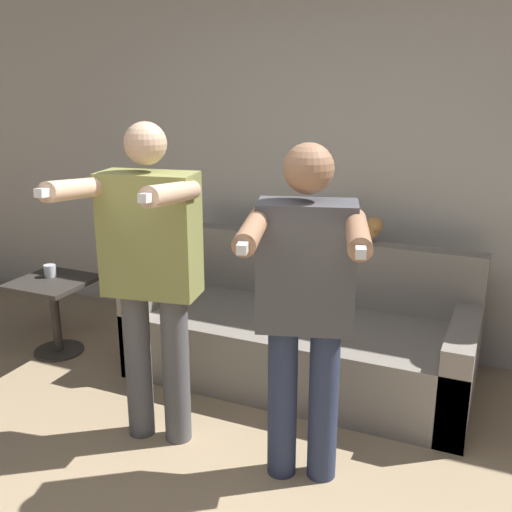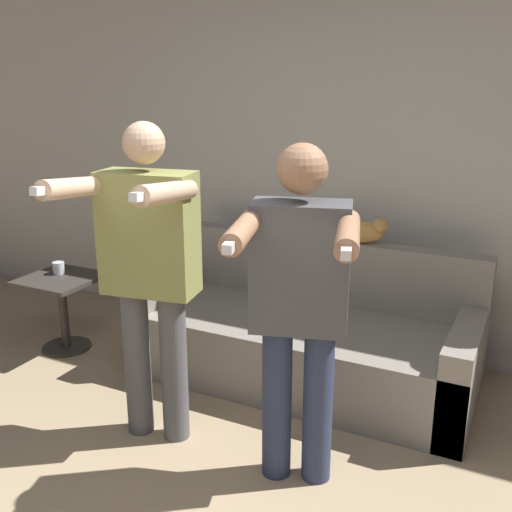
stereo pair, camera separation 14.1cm
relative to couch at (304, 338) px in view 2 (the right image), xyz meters
The scene contains 7 objects.
wall_back 1.23m from the couch, 78.29° to the left, with size 10.00×0.05×2.60m.
couch is the anchor object (origin of this frame).
person_left 1.28m from the couch, 115.95° to the right, with size 0.62×0.74×1.67m.
person_right 1.21m from the couch, 70.26° to the right, with size 0.62×0.77×1.61m.
cat 0.77m from the couch, 53.72° to the left, with size 0.43×0.12×0.17m.
side_table 1.73m from the couch, 168.25° to the right, with size 0.49×0.49×0.54m.
cup 1.80m from the couch, behind, with size 0.08×0.08×0.08m.
Camera 2 is at (1.14, -1.40, 1.87)m, focal length 42.00 mm.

